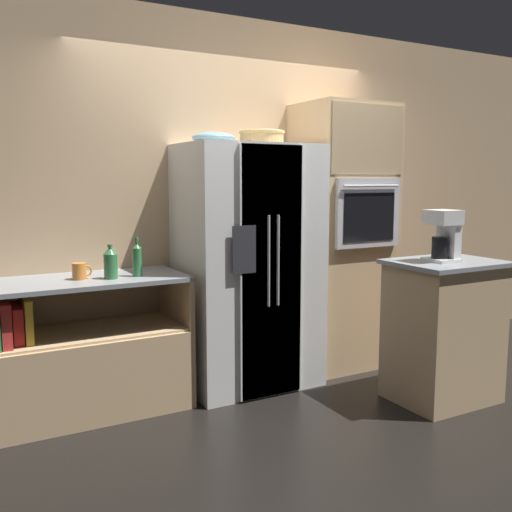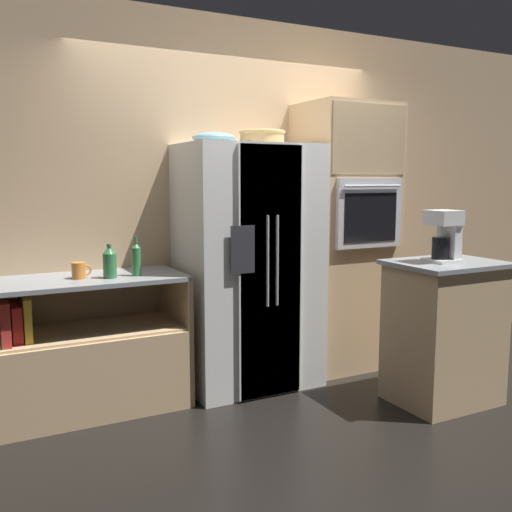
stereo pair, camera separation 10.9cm
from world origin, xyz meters
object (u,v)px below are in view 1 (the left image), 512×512
Objects in this scene: bottle_short at (137,259)px; mug at (80,271)px; wicker_basket at (262,137)px; fruit_bowl at (213,138)px; coffee_maker at (445,233)px; wall_oven at (343,237)px; bottle_tall at (111,263)px; refrigerator at (249,267)px.

bottle_short is 0.37m from mug.
wicker_basket reaches higher than fruit_bowl.
mug is 2.45m from coffee_maker.
wall_oven is 6.11× the size of coffee_maker.
wicker_basket is (-0.79, -0.03, 0.78)m from wall_oven.
wicker_basket is 0.98× the size of coffee_maker.
wicker_basket is at bearing 3.44° from bottle_tall.
fruit_bowl is (-0.37, 0.05, -0.02)m from wicker_basket.
bottle_short is 2.09m from coffee_maker.
mug is at bearing 156.40° from coffee_maker.
wall_oven reaches higher than coffee_maker.
fruit_bowl reaches higher than coffee_maker.
bottle_tall is at bearing -171.29° from fruit_bowl.
coffee_maker is at bearing -26.03° from bottle_short.
bottle_short is (0.18, 0.01, 0.01)m from bottle_tall.
fruit_bowl reaches higher than bottle_tall.
bottle_short is at bearing -177.06° from refrigerator.
wall_oven is 8.19× the size of bottle_short.
wicker_basket is at bearing 8.94° from refrigerator.
wall_oven is 1.11m from wicker_basket.
wall_oven reaches higher than mug.
mug is at bearing 170.26° from bottle_short.
coffee_maker is at bearing -23.60° from mug.
refrigerator is 0.84× the size of wall_oven.
bottle_tall is 0.64× the size of coffee_maker.
refrigerator is at bearing -0.84° from mug.
fruit_bowl is 1.04m from bottle_short.
wall_oven is 6.25× the size of wicker_basket.
coffee_maker is (2.05, -0.91, 0.17)m from bottle_tall.
wicker_basket is 1.63m from mug.
wicker_basket is 1.48m from coffee_maker.
coffee_maker is (1.00, -0.96, 0.29)m from refrigerator.
wicker_basket reaches higher than bottle_tall.
bottle_tall is at bearing -177.21° from refrigerator.
refrigerator reaches higher than bottle_tall.
bottle_short is at bearing 2.09° from bottle_tall.
wicker_basket reaches higher than refrigerator.
refrigerator is at bearing 2.94° from bottle_short.
coffee_maker is at bearing -43.67° from refrigerator.
bottle_short is 0.75× the size of coffee_maker.
wall_oven reaches higher than refrigerator.
refrigerator reaches higher than coffee_maker.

